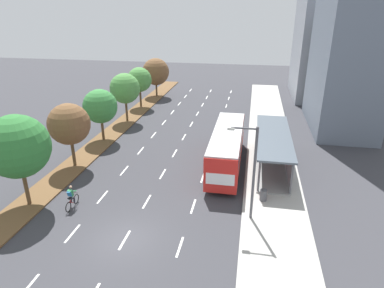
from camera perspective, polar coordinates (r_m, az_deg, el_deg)
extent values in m
plane|color=#38383D|center=(21.86, -11.39, -15.68)|extent=(140.00, 140.00, 0.00)
cube|color=brown|center=(41.18, -12.15, 3.08)|extent=(2.60, 52.00, 0.12)
cube|color=#ADAAA3|center=(38.22, 13.00, 1.50)|extent=(4.50, 52.00, 0.15)
cube|color=white|center=(20.42, -26.28, -21.15)|extent=(0.14, 1.87, 0.01)
cube|color=white|center=(23.18, -19.80, -14.21)|extent=(0.14, 1.87, 0.01)
cube|color=white|center=(26.42, -15.08, -8.74)|extent=(0.14, 1.87, 0.01)
cube|color=white|center=(29.98, -11.53, -4.48)|extent=(0.14, 1.87, 0.01)
cube|color=white|center=(33.76, -8.78, -1.13)|extent=(0.14, 1.87, 0.01)
cube|color=white|center=(37.69, -6.61, 1.54)|extent=(0.14, 1.87, 0.01)
cube|color=white|center=(41.74, -4.84, 3.69)|extent=(0.14, 1.87, 0.01)
cube|color=white|center=(45.86, -3.39, 5.46)|extent=(0.14, 1.87, 0.01)
cube|color=white|center=(50.04, -2.17, 6.93)|extent=(0.14, 1.87, 0.01)
cube|color=white|center=(54.28, -1.13, 8.17)|extent=(0.14, 1.87, 0.01)
cube|color=white|center=(58.54, -0.24, 9.23)|extent=(0.14, 1.87, 0.01)
cube|color=white|center=(21.79, -11.47, -15.80)|extent=(0.14, 1.87, 0.01)
cube|color=white|center=(25.21, -7.75, -9.72)|extent=(0.14, 1.87, 0.01)
cube|color=white|center=(28.92, -5.04, -5.12)|extent=(0.14, 1.87, 0.01)
cube|color=white|center=(32.82, -2.99, -1.58)|extent=(0.14, 1.87, 0.01)
cube|color=white|center=(36.86, -1.39, 1.19)|extent=(0.14, 1.87, 0.01)
cube|color=white|center=(40.98, -0.11, 3.42)|extent=(0.14, 1.87, 0.01)
cube|color=white|center=(45.17, 0.95, 5.23)|extent=(0.14, 1.87, 0.01)
cube|color=white|center=(49.42, 1.82, 6.73)|extent=(0.14, 1.87, 0.01)
cube|color=white|center=(53.70, 2.57, 8.00)|extent=(0.14, 1.87, 0.01)
cube|color=white|center=(58.01, 3.20, 9.07)|extent=(0.14, 1.87, 0.01)
cube|color=white|center=(20.91, -2.09, -17.19)|extent=(0.14, 1.87, 0.01)
cube|color=white|center=(24.45, 0.21, -10.61)|extent=(0.14, 1.87, 0.01)
cube|color=white|center=(28.26, 1.85, -5.74)|extent=(0.14, 1.87, 0.01)
cube|color=white|center=(32.24, 3.07, -2.05)|extent=(0.14, 1.87, 0.01)
cube|color=white|center=(36.34, 4.02, 0.83)|extent=(0.14, 1.87, 0.01)
cube|color=white|center=(40.52, 4.77, 3.11)|extent=(0.14, 1.87, 0.01)
cube|color=white|center=(44.75, 5.38, 4.97)|extent=(0.14, 1.87, 0.01)
cube|color=white|center=(49.03, 5.89, 6.50)|extent=(0.14, 1.87, 0.01)
cube|color=white|center=(53.34, 6.32, 7.79)|extent=(0.14, 1.87, 0.01)
cube|color=white|center=(57.68, 6.69, 8.88)|extent=(0.14, 1.87, 0.01)
cube|color=gray|center=(31.01, 13.40, -3.30)|extent=(2.60, 10.82, 0.10)
cylinder|color=#56565B|center=(25.73, 11.42, -5.33)|extent=(0.16, 0.16, 2.60)
cylinder|color=#56565B|center=(35.22, 11.41, 2.40)|extent=(0.16, 0.16, 2.60)
cylinder|color=#56565B|center=(25.92, 16.66, -5.65)|extent=(0.16, 0.16, 2.60)
cylinder|color=#56565B|center=(35.36, 15.23, 2.12)|extent=(0.16, 0.16, 2.60)
cube|color=gray|center=(30.57, 15.94, -1.17)|extent=(0.10, 10.28, 2.34)
cube|color=#4C5660|center=(29.96, 13.86, 1.41)|extent=(2.90, 11.22, 0.16)
cube|color=red|center=(29.54, 6.00, -0.59)|extent=(2.50, 11.20, 2.80)
cube|color=#2D3D4C|center=(29.22, 6.06, 0.94)|extent=(2.54, 10.30, 0.90)
cube|color=#B7B7B7|center=(29.00, 6.11, 2.06)|extent=(2.45, 10.98, 0.12)
cube|color=#2D3D4C|center=(34.66, 6.83, 3.51)|extent=(2.25, 0.06, 1.54)
cube|color=white|center=(24.57, 4.83, -6.06)|extent=(2.12, 0.04, 0.90)
cylinder|color=black|center=(33.34, 4.54, -0.31)|extent=(0.30, 1.00, 1.00)
cylinder|color=black|center=(33.21, 8.31, -0.57)|extent=(0.30, 1.00, 1.00)
cylinder|color=black|center=(27.10, 2.91, -5.88)|extent=(0.30, 1.00, 1.00)
cylinder|color=black|center=(26.94, 7.58, -6.25)|extent=(0.30, 1.00, 1.00)
torus|color=black|center=(26.03, -19.23, -8.87)|extent=(0.06, 0.72, 0.72)
torus|color=black|center=(25.24, -20.43, -10.10)|extent=(0.06, 0.72, 0.72)
cylinder|color=maroon|center=(25.49, -19.90, -8.94)|extent=(0.05, 0.94, 0.05)
cylinder|color=maroon|center=(25.51, -19.96, -9.40)|extent=(0.05, 0.57, 0.42)
cylinder|color=maroon|center=(25.34, -20.13, -9.12)|extent=(0.04, 0.04, 0.40)
cube|color=black|center=(25.24, -20.19, -8.73)|extent=(0.12, 0.24, 0.06)
cylinder|color=black|center=(25.72, -19.44, -7.87)|extent=(0.46, 0.04, 0.04)
cube|color=#2D844C|center=(25.21, -20.09, -7.89)|extent=(0.30, 0.36, 0.59)
cube|color=#23669E|center=(25.08, -20.27, -8.02)|extent=(0.26, 0.26, 0.42)
sphere|color=tan|center=(25.10, -20.08, -6.93)|extent=(0.20, 0.20, 0.20)
cylinder|color=#23232D|center=(25.44, -20.24, -8.66)|extent=(0.12, 0.42, 0.25)
cylinder|color=#23232D|center=(25.69, -19.97, -8.98)|extent=(0.10, 0.17, 0.41)
cylinder|color=#23232D|center=(25.32, -19.76, -8.74)|extent=(0.12, 0.42, 0.25)
cylinder|color=#23232D|center=(25.58, -19.50, -9.06)|extent=(0.10, 0.17, 0.41)
cylinder|color=#2D844C|center=(25.43, -20.19, -7.50)|extent=(0.09, 0.47, 0.28)
cylinder|color=#2D844C|center=(25.26, -19.52, -7.60)|extent=(0.09, 0.47, 0.28)
cylinder|color=brown|center=(26.60, -26.57, -6.48)|extent=(0.28, 0.28, 2.85)
sphere|color=#2D7533|center=(25.39, -27.75, -0.37)|extent=(4.38, 4.38, 4.38)
cylinder|color=brown|center=(31.44, -19.69, -1.30)|extent=(0.28, 0.28, 2.54)
sphere|color=brown|center=(30.54, -20.32, 3.21)|extent=(3.61, 3.61, 3.61)
cylinder|color=brown|center=(36.87, -15.07, 2.52)|extent=(0.28, 0.28, 2.32)
sphere|color=#38843D|center=(36.14, -15.46, 6.24)|extent=(3.56, 3.56, 3.56)
cylinder|color=brown|center=(42.37, -11.15, 5.72)|extent=(0.28, 0.28, 2.71)
sphere|color=#4C8E42|center=(41.69, -11.43, 9.31)|extent=(3.66, 3.66, 3.66)
cylinder|color=brown|center=(48.38, -8.81, 7.86)|extent=(0.28, 0.28, 2.57)
sphere|color=#4C8E42|center=(47.81, -8.99, 10.83)|extent=(3.40, 3.40, 3.40)
cylinder|color=brown|center=(54.28, -6.10, 9.40)|extent=(0.28, 0.28, 2.26)
sphere|color=brown|center=(53.74, -6.22, 12.21)|extent=(4.17, 4.17, 4.17)
cylinder|color=#4C4C51|center=(21.72, 10.56, -5.20)|extent=(0.18, 0.18, 6.50)
cylinder|color=#4C4C51|center=(20.49, 8.93, 2.67)|extent=(1.60, 0.12, 0.12)
cube|color=silver|center=(20.55, 6.69, 2.64)|extent=(0.44, 0.24, 0.16)
cylinder|color=#4C4C51|center=(25.20, 12.13, -8.55)|extent=(0.52, 0.52, 0.85)
cube|color=slate|center=(41.74, 26.22, 20.15)|extent=(6.33, 12.85, 26.46)
cube|color=#8E939E|center=(56.99, 21.16, 15.48)|extent=(7.15, 13.43, 15.77)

